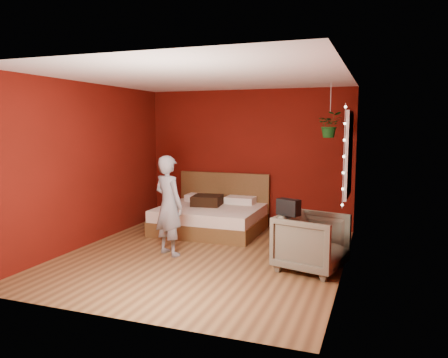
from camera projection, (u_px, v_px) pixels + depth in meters
floor at (203, 256)px, 6.47m from camera, size 4.50×4.50×0.00m
room_walls at (203, 143)px, 6.27m from camera, size 4.04×4.54×2.62m
window at (349, 154)px, 6.46m from camera, size 0.05×0.97×1.27m
fairy_lights at (344, 157)px, 5.98m from camera, size 0.04×0.04×1.45m
bed at (212, 216)px, 8.01m from camera, size 1.82×1.55×1.00m
person at (169, 206)px, 6.46m from camera, size 0.64×0.55×1.49m
armchair at (312, 242)px, 5.80m from camera, size 1.01×0.99×0.76m
handbag at (289, 207)px, 5.68m from camera, size 0.33×0.25×0.21m
throw_pillow at (207, 200)px, 8.05m from camera, size 0.57×0.57×0.18m
hanging_plant at (330, 125)px, 7.11m from camera, size 0.43×0.39×0.88m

